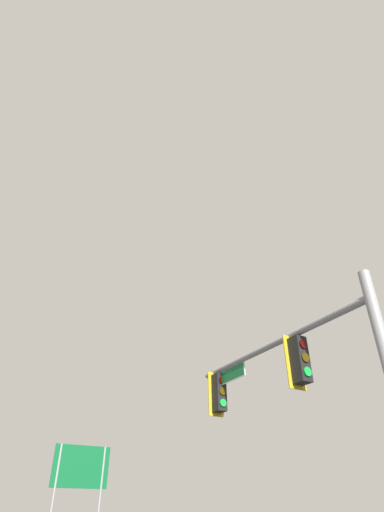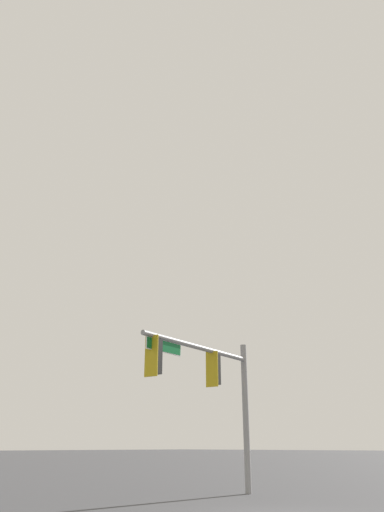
{
  "view_description": "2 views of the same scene",
  "coord_description": "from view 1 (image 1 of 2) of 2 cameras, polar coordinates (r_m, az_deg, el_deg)",
  "views": [
    {
      "loc": [
        -10.58,
        1.03,
        1.31
      ],
      "look_at": [
        -1.4,
        -2.46,
        7.64
      ],
      "focal_mm": 28.0,
      "sensor_mm": 36.0,
      "label": 1
    },
    {
      "loc": [
        11.51,
        7.79,
        1.69
      ],
      "look_at": [
        -0.41,
        -3.6,
        7.99
      ],
      "focal_mm": 35.0,
      "sensor_mm": 36.0,
      "label": 2
    }
  ],
  "objects": [
    {
      "name": "signal_pole_near",
      "position": [
        10.12,
        14.95,
        -16.61
      ],
      "size": [
        6.5,
        1.29,
        5.65
      ],
      "color": "gray",
      "rests_on": "ground_plane"
    },
    {
      "name": "highway_sign",
      "position": [
        25.99,
        -15.64,
        -27.62
      ],
      "size": [
        0.62,
        3.16,
        4.58
      ],
      "color": "gray",
      "rests_on": "ground_plane"
    }
  ]
}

